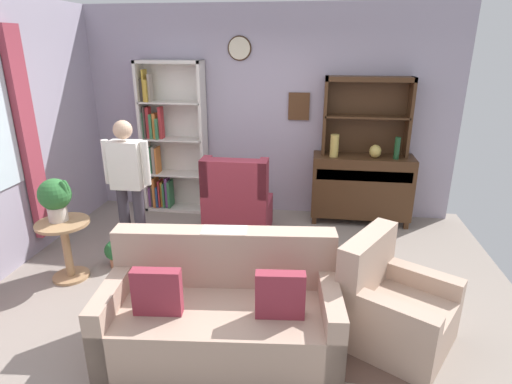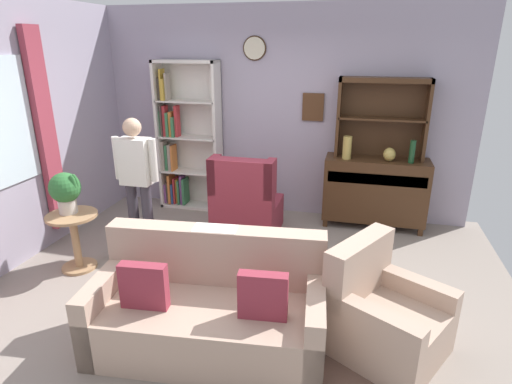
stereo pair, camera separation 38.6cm
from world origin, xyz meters
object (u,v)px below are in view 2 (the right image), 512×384
at_px(couch_floral, 210,310).
at_px(potted_plant_small, 123,245).
at_px(bottle_wine, 412,152).
at_px(wingback_chair, 246,207).
at_px(bookshelf, 184,141).
at_px(coffee_table, 262,260).
at_px(person_reading, 137,176).
at_px(vase_tall, 347,148).
at_px(plant_stand, 75,235).
at_px(potted_plant_large, 66,190).
at_px(sideboard, 375,189).
at_px(book_stack, 266,254).
at_px(sideboard_hutch, 383,107).
at_px(armchair_floral, 384,318).
at_px(vase_round, 389,154).

xyz_separation_m(couch_floral, potted_plant_small, (-1.43, 1.08, -0.13)).
bearing_deg(bottle_wine, wingback_chair, -162.79).
bearing_deg(bookshelf, coffee_table, -51.05).
xyz_separation_m(couch_floral, person_reading, (-1.33, 1.36, 0.59)).
relative_size(bookshelf, couch_floral, 1.12).
relative_size(vase_tall, person_reading, 0.19).
height_order(plant_stand, potted_plant_large, potted_plant_large).
relative_size(bottle_wine, plant_stand, 0.45).
distance_m(sideboard, coffee_table, 2.19).
xyz_separation_m(plant_stand, book_stack, (2.10, -0.05, 0.08)).
height_order(vase_tall, plant_stand, vase_tall).
distance_m(plant_stand, coffee_table, 2.03).
xyz_separation_m(potted_plant_small, person_reading, (0.10, 0.29, 0.73)).
relative_size(sideboard_hutch, armchair_floral, 1.05).
bearing_deg(vase_round, person_reading, -154.98).
height_order(couch_floral, potted_plant_small, couch_floral).
bearing_deg(person_reading, vase_round, 25.02).
relative_size(plant_stand, potted_plant_small, 2.05).
xyz_separation_m(bottle_wine, plant_stand, (-3.49, -1.84, -0.67)).
distance_m(sideboard, person_reading, 2.99).
relative_size(couch_floral, armchair_floral, 1.78).
relative_size(vase_round, couch_floral, 0.09).
height_order(couch_floral, armchair_floral, couch_floral).
xyz_separation_m(sideboard_hutch, bottle_wine, (0.39, -0.20, -0.50)).
bearing_deg(potted_plant_small, vase_round, 28.84).
bearing_deg(potted_plant_large, coffee_table, -0.09).
distance_m(wingback_chair, plant_stand, 1.98).
xyz_separation_m(bottle_wine, wingback_chair, (-1.94, -0.60, -0.68)).
bearing_deg(vase_tall, armchair_floral, -79.68).
bearing_deg(sideboard, vase_tall, -168.37).
distance_m(bookshelf, vase_round, 2.81).
bearing_deg(coffee_table, couch_floral, -105.79).
bearing_deg(potted_plant_large, sideboard, 31.08).
bearing_deg(person_reading, sideboard, 27.25).
height_order(vase_tall, person_reading, person_reading).
relative_size(armchair_floral, book_stack, 5.81).
distance_m(vase_tall, wingback_chair, 1.48).
relative_size(wingback_chair, coffee_table, 1.31).
height_order(vase_round, armchair_floral, vase_round).
distance_m(vase_tall, potted_plant_small, 2.95).
bearing_deg(couch_floral, book_stack, 68.12).
xyz_separation_m(couch_floral, potted_plant_large, (-1.84, 0.83, 0.58)).
distance_m(bottle_wine, person_reading, 3.28).
xyz_separation_m(armchair_floral, book_stack, (-1.05, 0.48, 0.18)).
height_order(sideboard_hutch, book_stack, sideboard_hutch).
distance_m(bookshelf, coffee_table, 2.63).
xyz_separation_m(person_reading, book_stack, (1.63, -0.63, -0.44)).
height_order(armchair_floral, plant_stand, armchair_floral).
xyz_separation_m(vase_tall, potted_plant_large, (-2.76, -1.82, -0.18)).
bearing_deg(person_reading, plant_stand, -129.27).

